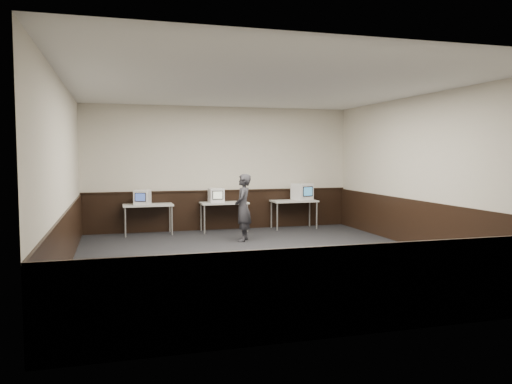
% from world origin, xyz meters
% --- Properties ---
extents(floor, '(8.00, 8.00, 0.00)m').
position_xyz_m(floor, '(0.00, 0.00, 0.00)').
color(floor, black).
rests_on(floor, ground).
extents(ceiling, '(8.00, 8.00, 0.00)m').
position_xyz_m(ceiling, '(0.00, 0.00, 3.20)').
color(ceiling, white).
rests_on(ceiling, back_wall).
extents(back_wall, '(7.00, 0.00, 7.00)m').
position_xyz_m(back_wall, '(0.00, 4.00, 1.60)').
color(back_wall, beige).
rests_on(back_wall, ground).
extents(front_wall, '(7.00, 0.00, 7.00)m').
position_xyz_m(front_wall, '(0.00, -4.00, 1.60)').
color(front_wall, beige).
rests_on(front_wall, ground).
extents(left_wall, '(0.00, 8.00, 8.00)m').
position_xyz_m(left_wall, '(-3.50, 0.00, 1.60)').
color(left_wall, beige).
rests_on(left_wall, ground).
extents(right_wall, '(0.00, 8.00, 8.00)m').
position_xyz_m(right_wall, '(3.50, 0.00, 1.60)').
color(right_wall, beige).
rests_on(right_wall, ground).
extents(wainscot_back, '(6.98, 0.04, 1.00)m').
position_xyz_m(wainscot_back, '(0.00, 3.98, 0.50)').
color(wainscot_back, black).
rests_on(wainscot_back, back_wall).
extents(wainscot_front, '(6.98, 0.04, 1.00)m').
position_xyz_m(wainscot_front, '(0.00, -3.98, 0.50)').
color(wainscot_front, black).
rests_on(wainscot_front, front_wall).
extents(wainscot_left, '(0.04, 7.98, 1.00)m').
position_xyz_m(wainscot_left, '(-3.48, 0.00, 0.50)').
color(wainscot_left, black).
rests_on(wainscot_left, left_wall).
extents(wainscot_right, '(0.04, 7.98, 1.00)m').
position_xyz_m(wainscot_right, '(3.48, 0.00, 0.50)').
color(wainscot_right, black).
rests_on(wainscot_right, right_wall).
extents(wainscot_rail, '(6.98, 0.06, 0.04)m').
position_xyz_m(wainscot_rail, '(0.00, 3.96, 1.02)').
color(wainscot_rail, black).
rests_on(wainscot_rail, wainscot_back).
extents(desk_left, '(1.20, 0.60, 0.75)m').
position_xyz_m(desk_left, '(-1.90, 3.60, 0.68)').
color(desk_left, beige).
rests_on(desk_left, ground).
extents(desk_center, '(1.20, 0.60, 0.75)m').
position_xyz_m(desk_center, '(0.00, 3.60, 0.68)').
color(desk_center, beige).
rests_on(desk_center, ground).
extents(desk_right, '(1.20, 0.60, 0.75)m').
position_xyz_m(desk_right, '(1.90, 3.60, 0.68)').
color(desk_right, beige).
rests_on(desk_right, ground).
extents(emac_left, '(0.45, 0.47, 0.36)m').
position_xyz_m(emac_left, '(-2.03, 3.55, 0.93)').
color(emac_left, white).
rests_on(emac_left, desk_left).
extents(emac_center, '(0.37, 0.40, 0.36)m').
position_xyz_m(emac_center, '(-0.20, 3.60, 0.93)').
color(emac_center, white).
rests_on(emac_center, desk_center).
extents(emac_right, '(0.57, 0.58, 0.44)m').
position_xyz_m(emac_right, '(2.15, 3.64, 0.97)').
color(emac_right, white).
rests_on(emac_right, desk_right).
extents(person, '(0.55, 0.65, 1.52)m').
position_xyz_m(person, '(0.11, 2.09, 0.76)').
color(person, '#28282D').
rests_on(person, ground).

